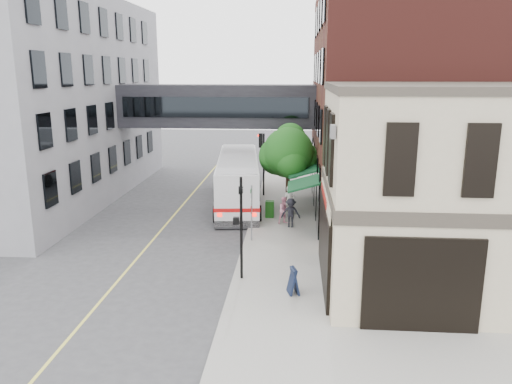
% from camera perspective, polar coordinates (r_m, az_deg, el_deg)
% --- Properties ---
extents(ground, '(120.00, 120.00, 0.00)m').
position_cam_1_polar(ground, '(20.37, -3.41, -12.34)').
color(ground, '#38383A').
rests_on(ground, ground).
extents(sidewalk_main, '(4.00, 60.00, 0.15)m').
position_cam_1_polar(sidewalk_main, '(33.33, 3.30, -1.79)').
color(sidewalk_main, gray).
rests_on(sidewalk_main, ground).
extents(corner_building, '(10.19, 8.12, 8.45)m').
position_cam_1_polar(corner_building, '(21.63, 21.48, 0.11)').
color(corner_building, beige).
rests_on(corner_building, ground).
extents(brick_building, '(13.76, 18.00, 14.00)m').
position_cam_1_polar(brick_building, '(33.99, 17.27, 9.76)').
color(brick_building, '#4D1C18').
rests_on(brick_building, ground).
extents(opposite_building, '(14.00, 24.00, 14.00)m').
position_cam_1_polar(opposite_building, '(39.42, -25.71, 9.51)').
color(opposite_building, slate).
rests_on(opposite_building, ground).
extents(skyway_bridge, '(14.00, 3.18, 3.00)m').
position_cam_1_polar(skyway_bridge, '(36.65, -4.37, 9.79)').
color(skyway_bridge, black).
rests_on(skyway_bridge, ground).
extents(traffic_signal_near, '(0.44, 0.22, 4.60)m').
position_cam_1_polar(traffic_signal_near, '(21.11, -1.79, -2.70)').
color(traffic_signal_near, black).
rests_on(traffic_signal_near, sidewalk_main).
extents(traffic_signal_far, '(0.53, 0.28, 4.50)m').
position_cam_1_polar(traffic_signal_far, '(35.65, 0.67, 4.61)').
color(traffic_signal_far, black).
rests_on(traffic_signal_far, sidewalk_main).
extents(street_sign_pole, '(0.08, 0.75, 3.00)m').
position_cam_1_polar(street_sign_pole, '(26.18, -0.53, -1.85)').
color(street_sign_pole, gray).
rests_on(street_sign_pole, sidewalk_main).
extents(street_tree, '(3.80, 3.20, 5.60)m').
position_cam_1_polar(street_tree, '(31.75, 3.71, 4.52)').
color(street_tree, '#382619').
rests_on(street_tree, sidewalk_main).
extents(lane_marking, '(0.12, 40.00, 0.01)m').
position_cam_1_polar(lane_marking, '(30.48, -10.18, -3.60)').
color(lane_marking, '#D8CC4C').
rests_on(lane_marking, ground).
extents(bus, '(3.89, 12.20, 3.23)m').
position_cam_1_polar(bus, '(34.15, -2.08, 1.59)').
color(bus, silver).
rests_on(bus, ground).
extents(pedestrian_a, '(0.77, 0.59, 1.90)m').
position_cam_1_polar(pedestrian_a, '(30.87, 3.81, -1.08)').
color(pedestrian_a, silver).
rests_on(pedestrian_a, sidewalk_main).
extents(pedestrian_b, '(0.97, 0.90, 1.61)m').
position_cam_1_polar(pedestrian_b, '(29.42, 3.26, -2.10)').
color(pedestrian_b, pink).
rests_on(pedestrian_b, sidewalk_main).
extents(pedestrian_c, '(1.12, 0.66, 1.70)m').
position_cam_1_polar(pedestrian_c, '(28.78, 3.99, -2.38)').
color(pedestrian_c, black).
rests_on(pedestrian_c, sidewalk_main).
extents(newspaper_box, '(0.53, 0.47, 1.02)m').
position_cam_1_polar(newspaper_box, '(30.74, 1.58, -1.96)').
color(newspaper_box, '#165112').
rests_on(newspaper_box, sidewalk_main).
extents(sandwich_board, '(0.55, 0.70, 1.10)m').
position_cam_1_polar(sandwich_board, '(20.45, 4.29, -10.10)').
color(sandwich_board, '#101932').
rests_on(sandwich_board, sidewalk_main).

